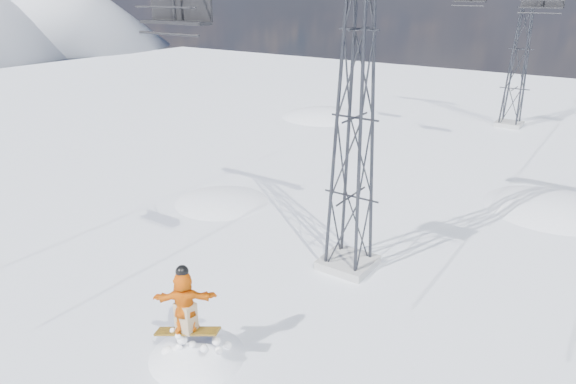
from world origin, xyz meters
name	(u,v)px	position (x,y,z in m)	size (l,w,h in m)	color
snow_terrain	(361,286)	(-4.77, 21.24, -9.59)	(39.00, 37.00, 22.00)	white
lift_tower_near	(355,119)	(0.80, 8.00, 5.47)	(5.20, 1.80, 11.43)	#999999
lift_tower_far	(521,50)	(0.80, 33.00, 5.47)	(5.20, 1.80, 11.43)	#999999
lift_chair_near	(176,13)	(-1.40, 2.58, 8.84)	(2.02, 0.58, 2.50)	black
lift_chair_mid	(542,3)	(3.00, 24.86, 8.71)	(2.16, 0.62, 2.67)	black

